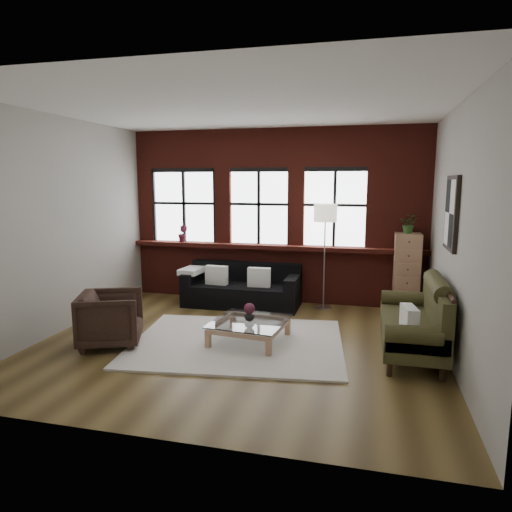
% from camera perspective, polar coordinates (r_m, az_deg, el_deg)
% --- Properties ---
extents(floor, '(5.50, 5.50, 0.00)m').
position_cam_1_polar(floor, '(6.52, -2.16, -10.82)').
color(floor, '#503D1D').
rests_on(floor, ground).
extents(ceiling, '(5.50, 5.50, 0.00)m').
position_cam_1_polar(ceiling, '(6.20, -2.35, 18.16)').
color(ceiling, white).
rests_on(ceiling, ground).
extents(wall_back, '(5.50, 0.00, 5.50)m').
position_cam_1_polar(wall_back, '(8.58, 2.42, 4.99)').
color(wall_back, '#A8A59C').
rests_on(wall_back, ground).
extents(wall_front, '(5.50, 0.00, 5.50)m').
position_cam_1_polar(wall_front, '(3.85, -12.70, -0.57)').
color(wall_front, '#A8A59C').
rests_on(wall_front, ground).
extents(wall_left, '(0.00, 5.00, 5.00)m').
position_cam_1_polar(wall_left, '(7.41, -23.17, 3.57)').
color(wall_left, '#A8A59C').
rests_on(wall_left, ground).
extents(wall_right, '(0.00, 5.00, 5.00)m').
position_cam_1_polar(wall_right, '(6.01, 23.84, 2.35)').
color(wall_right, '#A8A59C').
rests_on(wall_right, ground).
extents(brick_backwall, '(5.50, 0.12, 3.20)m').
position_cam_1_polar(brick_backwall, '(8.52, 2.34, 4.96)').
color(brick_backwall, maroon).
rests_on(brick_backwall, floor).
extents(sill_ledge, '(5.50, 0.30, 0.08)m').
position_cam_1_polar(sill_ledge, '(8.49, 2.19, 1.14)').
color(sill_ledge, maroon).
rests_on(sill_ledge, brick_backwall).
extents(window_left, '(1.38, 0.10, 1.50)m').
position_cam_1_polar(window_left, '(9.06, -8.93, 6.06)').
color(window_left, black).
rests_on(window_left, brick_backwall).
extents(window_mid, '(1.38, 0.10, 1.50)m').
position_cam_1_polar(window_mid, '(8.59, 0.39, 6.00)').
color(window_mid, black).
rests_on(window_mid, brick_backwall).
extents(window_right, '(1.38, 0.10, 1.50)m').
position_cam_1_polar(window_right, '(8.37, 9.80, 5.78)').
color(window_right, black).
rests_on(window_right, brick_backwall).
extents(wall_poster, '(0.05, 0.74, 0.94)m').
position_cam_1_polar(wall_poster, '(6.28, 23.27, 4.95)').
color(wall_poster, black).
rests_on(wall_poster, wall_right).
extents(shag_rug, '(3.14, 2.60, 0.03)m').
position_cam_1_polar(shag_rug, '(6.51, -2.33, -10.74)').
color(shag_rug, beige).
rests_on(shag_rug, floor).
extents(dark_sofa, '(2.08, 0.84, 0.75)m').
position_cam_1_polar(dark_sofa, '(8.30, -1.79, -3.70)').
color(dark_sofa, black).
rests_on(dark_sofa, floor).
extents(pillow_a, '(0.41, 0.17, 0.34)m').
position_cam_1_polar(pillow_a, '(8.30, -4.95, -2.40)').
color(pillow_a, white).
rests_on(pillow_a, dark_sofa).
extents(pillow_b, '(0.40, 0.15, 0.34)m').
position_cam_1_polar(pillow_b, '(8.08, 0.39, -2.68)').
color(pillow_b, white).
rests_on(pillow_b, dark_sofa).
extents(vintage_settee, '(0.84, 1.90, 1.01)m').
position_cam_1_polar(vintage_settee, '(6.35, 18.87, -7.10)').
color(vintage_settee, '#373419').
rests_on(vintage_settee, floor).
extents(pillow_settee, '(0.20, 0.40, 0.34)m').
position_cam_1_polar(pillow_settee, '(5.76, 18.60, -7.66)').
color(pillow_settee, white).
rests_on(pillow_settee, vintage_settee).
extents(armchair, '(1.06, 1.05, 0.75)m').
position_cam_1_polar(armchair, '(6.66, -17.68, -7.46)').
color(armchair, black).
rests_on(armchair, floor).
extents(coffee_table, '(1.09, 1.09, 0.33)m').
position_cam_1_polar(coffee_table, '(6.49, -0.83, -9.48)').
color(coffee_table, tan).
rests_on(coffee_table, shag_rug).
extents(vase, '(0.14, 0.14, 0.14)m').
position_cam_1_polar(vase, '(6.41, -0.83, -7.48)').
color(vase, '#B2B2B2').
rests_on(vase, coffee_table).
extents(flowers, '(0.16, 0.16, 0.16)m').
position_cam_1_polar(flowers, '(6.38, -0.84, -6.59)').
color(flowers, '#551D30').
rests_on(flowers, vase).
extents(drawer_chest, '(0.43, 0.43, 1.38)m').
position_cam_1_polar(drawer_chest, '(8.19, 18.29, -2.11)').
color(drawer_chest, tan).
rests_on(drawer_chest, floor).
extents(potted_plant_top, '(0.35, 0.32, 0.32)m').
position_cam_1_polar(potted_plant_top, '(8.07, 18.60, 3.84)').
color(potted_plant_top, '#2D5923').
rests_on(potted_plant_top, drawer_chest).
extents(floor_lamp, '(0.40, 0.40, 2.01)m').
position_cam_1_polar(floor_lamp, '(8.09, 8.56, 0.38)').
color(floor_lamp, '#A5A5A8').
rests_on(floor_lamp, floor).
extents(sill_plant, '(0.20, 0.17, 0.34)m').
position_cam_1_polar(sill_plant, '(8.98, -9.14, 2.82)').
color(sill_plant, '#551D30').
rests_on(sill_plant, sill_ledge).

